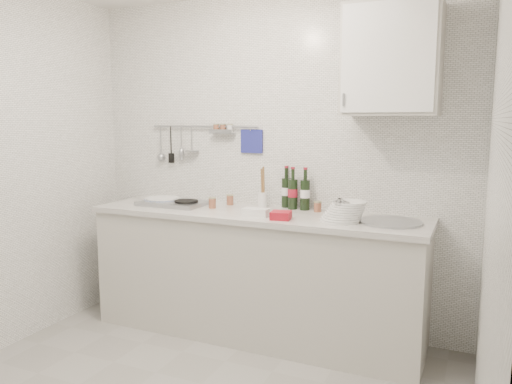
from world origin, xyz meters
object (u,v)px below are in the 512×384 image
plate_stack_hob (161,200)px  plate_stack_sink (344,212)px  wine_bottles (295,188)px  utensil_crock (262,198)px  wall_cabinet (392,60)px

plate_stack_hob → plate_stack_sink: (1.49, -0.09, 0.04)m
wine_bottles → plate_stack_hob: bearing=-168.5°
plate_stack_hob → utensil_crock: size_ratio=0.92×
wall_cabinet → plate_stack_hob: wall_cabinet is taller
wine_bottles → utensil_crock: (-0.24, -0.05, -0.08)m
wall_cabinet → plate_stack_hob: bearing=-176.8°
plate_stack_sink → utensil_crock: (-0.69, 0.25, 0.01)m
wine_bottles → utensil_crock: 0.26m
plate_stack_sink → utensil_crock: size_ratio=0.94×
plate_stack_sink → wine_bottles: size_ratio=0.95×
plate_stack_sink → plate_stack_hob: bearing=176.5°
plate_stack_sink → wine_bottles: bearing=146.1°
utensil_crock → wall_cabinet: bearing=-3.8°
plate_stack_sink → wine_bottles: 0.55m
wall_cabinet → plate_stack_hob: size_ratio=2.43×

